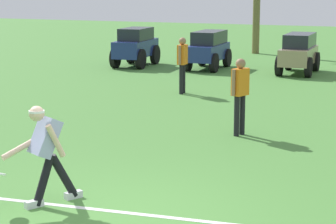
% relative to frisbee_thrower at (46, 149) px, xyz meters
% --- Properties ---
extents(ground_plane, '(80.00, 80.00, 0.00)m').
position_rel_frisbee_thrower_xyz_m(ground_plane, '(1.06, -0.26, -0.79)').
color(ground_plane, '#498338').
extents(field_line_paint, '(21.58, 1.90, 0.01)m').
position_rel_frisbee_thrower_xyz_m(field_line_paint, '(1.06, 0.09, -0.79)').
color(field_line_paint, white).
rests_on(field_line_paint, ground_plane).
extents(frisbee_thrower, '(0.78, 0.92, 1.41)m').
position_rel_frisbee_thrower_xyz_m(frisbee_thrower, '(0.00, 0.00, 0.00)').
color(frisbee_thrower, black).
rests_on(frisbee_thrower, ground_plane).
extents(teammate_near_sideline, '(0.32, 0.48, 1.56)m').
position_rel_frisbee_thrower_xyz_m(teammate_near_sideline, '(1.28, 5.07, 0.15)').
color(teammate_near_sideline, black).
rests_on(teammate_near_sideline, ground_plane).
extents(teammate_midfield, '(0.20, 0.49, 1.56)m').
position_rel_frisbee_thrower_xyz_m(teammate_midfield, '(-1.61, 9.35, 0.15)').
color(teammate_midfield, black).
rests_on(teammate_midfield, ground_plane).
extents(parked_car_slot_a, '(1.32, 2.41, 1.40)m').
position_rel_frisbee_thrower_xyz_m(parked_car_slot_a, '(-5.42, 14.44, -0.05)').
color(parked_car_slot_a, navy).
rests_on(parked_car_slot_a, ground_plane).
extents(parked_car_slot_b, '(1.21, 2.43, 1.34)m').
position_rel_frisbee_thrower_xyz_m(parked_car_slot_b, '(-2.68, 14.71, -0.07)').
color(parked_car_slot_b, navy).
rests_on(parked_car_slot_b, ground_plane).
extents(parked_car_slot_c, '(1.20, 2.42, 1.34)m').
position_rel_frisbee_thrower_xyz_m(parked_car_slot_c, '(0.55, 14.75, -0.07)').
color(parked_car_slot_c, '#998466').
rests_on(parked_car_slot_c, ground_plane).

